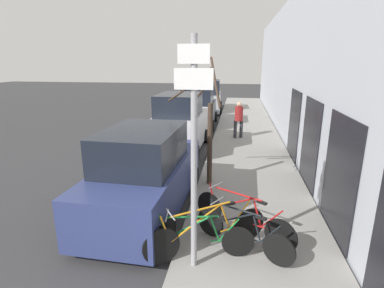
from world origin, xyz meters
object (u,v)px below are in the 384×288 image
Objects in this scene: parked_car_0 at (145,174)px; bicycle_3 at (242,217)px; signpost at (194,150)px; bicycle_0 at (199,238)px; parked_car_2 at (198,109)px; parked_car_3 at (208,98)px; bicycle_2 at (242,232)px; parked_car_1 at (180,125)px; pedestrian_near at (239,117)px; street_tree at (209,130)px; bicycle_1 at (208,232)px.

bicycle_3 is at bearing -20.46° from parked_car_0.
bicycle_3 is at bearing 53.32° from signpost.
bicycle_0 is (0.05, 0.29, -1.80)m from signpost.
bicycle_0 is at bearing -83.11° from parked_car_2.
parked_car_0 is 1.07× the size of parked_car_3.
signpost is 0.83× the size of parked_car_0.
bicycle_2 is 17.53m from parked_car_3.
parked_car_1 is at bearing 7.26° from bicycle_0.
pedestrian_near is 0.47× the size of street_tree.
parked_car_3 is at bearing -1.24° from bicycle_0.
parked_car_0 is 1.05× the size of parked_car_2.
bicycle_1 is 0.67m from bicycle_2.
bicycle_1 is at bearing -42.01° from parked_car_0.
parked_car_1 is at bearing -91.89° from parked_car_2.
bicycle_1 reaches higher than bicycle_0.
parked_car_0 is at bearing -90.35° from parked_car_2.
pedestrian_near is at bearing -53.73° from parked_car_2.
signpost is 1.91× the size of bicycle_0.
parked_car_2 is (-2.47, 11.55, 0.47)m from bicycle_3.
parked_car_0 is at bearing -92.98° from parked_car_3.
parked_car_0 is (-2.39, 1.53, 0.47)m from bicycle_2.
parked_car_2 is (-1.82, 12.25, 0.46)m from bicycle_1.
bicycle_3 is 8.45m from pedestrian_near.
bicycle_1 is at bearing 65.24° from signpost.
parked_car_1 reaches higher than bicycle_1.
pedestrian_near is (2.46, 1.98, 0.04)m from parked_car_1.
street_tree is at bearing 51.30° from parked_car_0.
street_tree is (1.40, -14.19, 0.73)m from parked_car_3.
bicycle_3 is 0.56× the size of street_tree.
pedestrian_near is at bearing 85.58° from signpost.
pedestrian_near is (2.27, -8.39, 0.09)m from parked_car_3.
street_tree reaches higher than parked_car_1.
parked_car_2 is 9.08m from street_tree.
bicycle_2 is (0.80, 0.31, 0.01)m from bicycle_0.
street_tree is at bearing -87.31° from parked_car_3.
signpost is 2.27m from bicycle_3.
signpost is at bearing 177.53° from bicycle_3.
bicycle_2 is at bearing -85.13° from parked_car_3.
bicycle_2 is (0.85, 0.61, -1.80)m from signpost.
signpost reaches higher than bicycle_3.
street_tree reaches higher than bicycle_0.
parked_car_3 is (0.18, 10.37, -0.04)m from parked_car_1.
signpost is 7.88m from parked_car_1.
bicycle_1 is at bearing -84.24° from street_tree.
parked_car_1 reaches higher than bicycle_2.
signpost is at bearing -113.48° from pedestrian_near.
bicycle_2 is 0.50× the size of street_tree.
bicycle_3 is 17.00m from parked_car_3.
bicycle_1 is 3.56m from street_tree.
signpost is 1.81× the size of bicycle_1.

